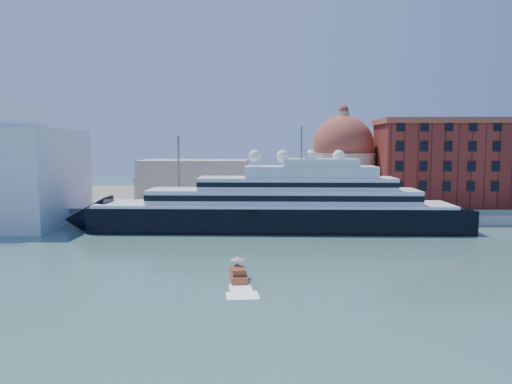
{
  "coord_description": "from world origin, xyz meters",
  "views": [
    {
      "loc": [
        1.43,
        -83.42,
        18.8
      ],
      "look_at": [
        -1.4,
        18.0,
        8.8
      ],
      "focal_mm": 35.0,
      "sensor_mm": 36.0,
      "label": 1
    }
  ],
  "objects": [
    {
      "name": "quay_fence",
      "position": [
        0.0,
        29.5,
        3.1
      ],
      "size": [
        180.0,
        0.1,
        1.2
      ],
      "primitive_type": "cube",
      "color": "slate",
      "rests_on": "quay"
    },
    {
      "name": "ground",
      "position": [
        0.0,
        0.0,
        0.0
      ],
      "size": [
        400.0,
        400.0,
        0.0
      ],
      "primitive_type": "plane",
      "color": "#396258",
      "rests_on": "ground"
    },
    {
      "name": "superyacht",
      "position": [
        -0.22,
        23.0,
        4.5
      ],
      "size": [
        87.19,
        12.09,
        26.06
      ],
      "color": "black",
      "rests_on": "ground"
    },
    {
      "name": "lamp_posts",
      "position": [
        -12.67,
        32.27,
        9.84
      ],
      "size": [
        120.8,
        2.4,
        18.0
      ],
      "color": "slate",
      "rests_on": "quay"
    },
    {
      "name": "warehouse",
      "position": [
        52.0,
        52.0,
        13.79
      ],
      "size": [
        43.0,
        19.0,
        23.25
      ],
      "color": "maroon",
      "rests_on": "land"
    },
    {
      "name": "service_barge",
      "position": [
        -51.2,
        22.72,
        0.78
      ],
      "size": [
        12.57,
        6.11,
        2.71
      ],
      "rotation": [
        0.0,
        0.0,
        -0.18
      ],
      "color": "white",
      "rests_on": "ground"
    },
    {
      "name": "quay",
      "position": [
        0.0,
        34.0,
        1.25
      ],
      "size": [
        180.0,
        10.0,
        2.5
      ],
      "primitive_type": "cube",
      "color": "gray",
      "rests_on": "ground"
    },
    {
      "name": "church",
      "position": [
        6.39,
        57.72,
        10.91
      ],
      "size": [
        66.0,
        18.0,
        25.5
      ],
      "color": "beige",
      "rests_on": "land"
    },
    {
      "name": "water_taxi",
      "position": [
        -2.92,
        -15.95,
        0.76
      ],
      "size": [
        3.08,
        6.91,
        3.17
      ],
      "rotation": [
        0.0,
        0.0,
        0.13
      ],
      "color": "brown",
      "rests_on": "ground"
    },
    {
      "name": "land",
      "position": [
        0.0,
        75.0,
        1.0
      ],
      "size": [
        260.0,
        72.0,
        2.0
      ],
      "primitive_type": "cube",
      "color": "slate",
      "rests_on": "ground"
    }
  ]
}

